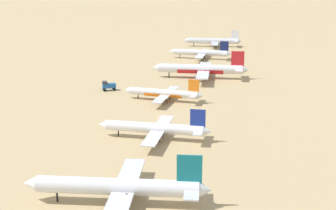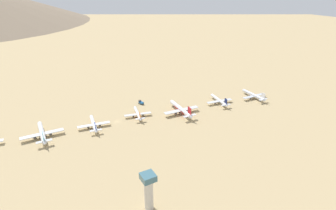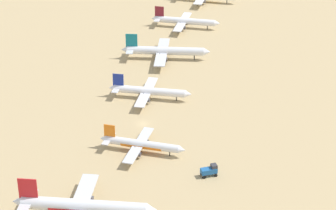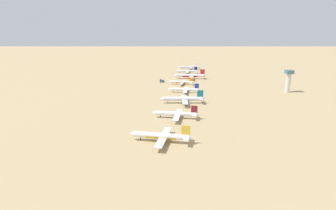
{
  "view_description": "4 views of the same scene",
  "coord_description": "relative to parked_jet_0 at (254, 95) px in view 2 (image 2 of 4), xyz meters",
  "views": [
    {
      "loc": [
        -11.15,
        152.52,
        48.6
      ],
      "look_at": [
        -1.93,
        1.54,
        4.63
      ],
      "focal_mm": 52.22,
      "sensor_mm": 36.0,
      "label": 1
    },
    {
      "loc": [
        -209.0,
        67.93,
        113.67
      ],
      "look_at": [
        0.99,
        -51.7,
        4.06
      ],
      "focal_mm": 29.56,
      "sensor_mm": 36.0,
      "label": 2
    },
    {
      "loc": [
        18.94,
        -212.83,
        116.84
      ],
      "look_at": [
        8.74,
        7.47,
        4.1
      ],
      "focal_mm": 71.07,
      "sensor_mm": 36.0,
      "label": 3
    },
    {
      "loc": [
        21.49,
        282.12,
        61.95
      ],
      "look_at": [
        18.36,
        86.51,
        5.81
      ],
      "focal_mm": 28.25,
      "sensor_mm": 36.0,
      "label": 4
    }
  ],
  "objects": [
    {
      "name": "control_tower",
      "position": [
        -84.07,
        163.28,
        9.56
      ],
      "size": [
        7.2,
        7.2,
        22.73
      ],
      "color": "beige",
      "rests_on": "ground"
    },
    {
      "name": "parked_jet_3",
      "position": [
        21.39,
        123.23,
        -0.48
      ],
      "size": [
        30.05,
        24.66,
        8.74
      ],
      "color": "silver",
      "rests_on": "ground"
    },
    {
      "name": "parked_jet_5",
      "position": [
        25.16,
        203.65,
        0.49
      ],
      "size": [
        39.87,
        32.32,
        11.52
      ],
      "color": "silver",
      "rests_on": "ground"
    },
    {
      "name": "parked_jet_4",
      "position": [
        20.99,
        163.81,
        -0.16
      ],
      "size": [
        33.23,
        27.13,
        9.59
      ],
      "color": "white",
      "rests_on": "ground"
    },
    {
      "name": "service_truck",
      "position": [
        44.47,
        109.43,
        -1.31
      ],
      "size": [
        5.68,
        4.24,
        3.9
      ],
      "color": "#1E5999",
      "rests_on": "ground"
    },
    {
      "name": "parked_jet_1",
      "position": [
        7.61,
        40.06,
        -0.12
      ],
      "size": [
        33.61,
        27.47,
        9.71
      ],
      "color": "silver",
      "rests_on": "ground"
    },
    {
      "name": "parked_jet_2",
      "position": [
        7.66,
        85.49,
        0.71
      ],
      "size": [
        42.69,
        34.68,
        12.31
      ],
      "color": "silver",
      "rests_on": "ground"
    },
    {
      "name": "parked_jet_0",
      "position": [
        0.0,
        0.0,
        0.0
      ],
      "size": [
        35.28,
        28.64,
        10.18
      ],
      "color": "silver",
      "rests_on": "ground"
    },
    {
      "name": "ground_plane",
      "position": [
        20.55,
        143.0,
        -3.39
      ],
      "size": [
        1800.0,
        1800.0,
        0.0
      ],
      "primitive_type": "plane",
      "color": "tan"
    }
  ]
}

